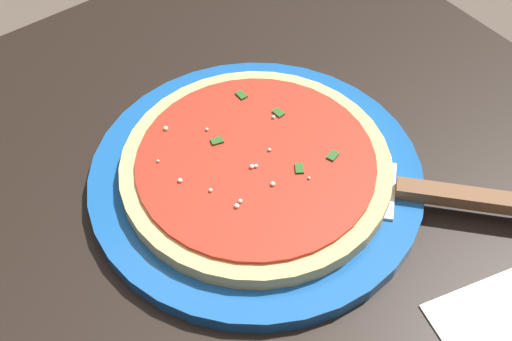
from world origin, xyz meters
TOP-DOWN VIEW (x-y plane):
  - restaurant_table at (0.00, 0.00)m, footprint 0.86×0.70m
  - serving_plate at (-0.06, -0.03)m, footprint 0.33×0.33m
  - pizza at (-0.06, -0.03)m, footprint 0.27×0.27m
  - pizza_server at (0.06, 0.08)m, footprint 0.19×0.18m

SIDE VIEW (x-z plane):
  - restaurant_table at x=0.00m, z-range 0.21..0.96m
  - serving_plate at x=-0.06m, z-range 0.75..0.77m
  - pizza_server at x=0.06m, z-range 0.77..0.78m
  - pizza at x=-0.06m, z-range 0.77..0.79m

